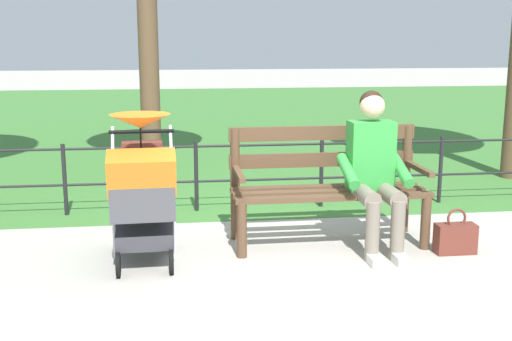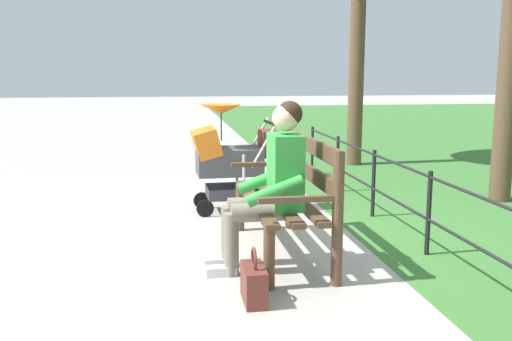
{
  "view_description": "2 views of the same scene",
  "coord_description": "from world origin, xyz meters",
  "views": [
    {
      "loc": [
        0.84,
        4.98,
        1.69
      ],
      "look_at": [
        0.21,
        0.11,
        0.67
      ],
      "focal_mm": 45.03,
      "sensor_mm": 36.0,
      "label": 1
    },
    {
      "loc": [
        -4.82,
        0.85,
        1.48
      ],
      "look_at": [
        0.14,
        0.08,
        0.61
      ],
      "focal_mm": 39.66,
      "sensor_mm": 36.0,
      "label": 2
    }
  ],
  "objects": [
    {
      "name": "park_fence",
      "position": [
        0.0,
        -1.22,
        0.41
      ],
      "size": [
        6.34,
        0.04,
        0.7
      ],
      "color": "black",
      "rests_on": "ground"
    },
    {
      "name": "park_bench",
      "position": [
        -0.42,
        -0.12,
        0.53
      ],
      "size": [
        1.6,
        0.61,
        0.96
      ],
      "color": "brown",
      "rests_on": "ground"
    },
    {
      "name": "handbag",
      "position": [
        -1.37,
        0.33,
        0.13
      ],
      "size": [
        0.32,
        0.14,
        0.37
      ],
      "color": "brown",
      "rests_on": "ground"
    },
    {
      "name": "person_on_bench",
      "position": [
        -0.75,
        0.11,
        0.68
      ],
      "size": [
        0.53,
        0.74,
        1.28
      ],
      "color": "slate",
      "rests_on": "ground"
    },
    {
      "name": "ground_plane",
      "position": [
        0.0,
        0.0,
        0.0
      ],
      "size": [
        60.0,
        60.0,
        0.0
      ],
      "primitive_type": "plane",
      "color": "#ADA89E"
    },
    {
      "name": "stroller",
      "position": [
        1.08,
        0.23,
        0.59
      ],
      "size": [
        0.53,
        0.91,
        1.15
      ],
      "color": "black",
      "rests_on": "ground"
    }
  ]
}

